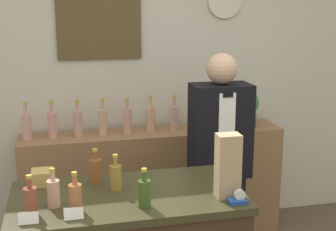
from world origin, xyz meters
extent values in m
cube|color=beige|center=(0.00, 2.00, 1.35)|extent=(5.20, 0.06, 2.70)
cube|color=brown|center=(-0.29, 1.96, 1.73)|extent=(0.67, 0.02, 0.49)
cylinder|color=beige|center=(0.76, 1.95, 1.94)|extent=(0.29, 0.03, 0.29)
cube|color=#8E6642|center=(0.10, 1.75, 0.46)|extent=(2.13, 0.37, 0.91)
cube|color=#332F1A|center=(-0.30, 0.45, 0.93)|extent=(1.21, 0.65, 0.04)
cube|color=black|center=(0.45, 1.12, 0.37)|extent=(0.31, 0.24, 0.75)
cube|color=black|center=(0.45, 1.12, 1.07)|extent=(0.41, 0.24, 0.65)
cube|color=white|center=(0.45, 0.99, 1.21)|extent=(0.11, 0.01, 0.29)
cube|color=black|center=(0.45, 0.99, 1.34)|extent=(0.07, 0.01, 0.03)
sphere|color=tan|center=(0.45, 1.12, 1.50)|extent=(0.21, 0.21, 0.21)
cylinder|color=#4C3D2D|center=(0.88, 1.73, 0.97)|extent=(0.20, 0.20, 0.11)
sphere|color=#2D6B2D|center=(0.88, 1.73, 1.12)|extent=(0.23, 0.23, 0.23)
cube|color=tan|center=(0.19, 0.30, 1.12)|extent=(0.12, 0.09, 0.34)
cube|color=#1E4799|center=(0.21, 0.20, 0.96)|extent=(0.09, 0.06, 0.02)
cylinder|color=silver|center=(0.23, 0.20, 0.99)|extent=(0.06, 0.02, 0.06)
cube|color=white|center=(-0.79, 0.21, 0.98)|extent=(0.09, 0.02, 0.06)
cube|color=white|center=(-0.59, 0.21, 0.98)|extent=(0.09, 0.02, 0.06)
cube|color=tan|center=(-0.74, 0.69, 0.99)|extent=(0.12, 0.12, 0.08)
cylinder|color=brown|center=(-0.78, 0.31, 1.02)|extent=(0.06, 0.06, 0.14)
cylinder|color=brown|center=(-0.78, 0.31, 1.11)|extent=(0.02, 0.02, 0.05)
cylinder|color=#B29933|center=(-0.78, 0.31, 1.14)|extent=(0.03, 0.03, 0.02)
cylinder|color=tan|center=(-0.68, 0.38, 1.02)|extent=(0.06, 0.06, 0.14)
cylinder|color=tan|center=(-0.68, 0.38, 1.11)|extent=(0.02, 0.02, 0.05)
cylinder|color=#B29933|center=(-0.68, 0.38, 1.14)|extent=(0.03, 0.03, 0.02)
cylinder|color=#A4663A|center=(-0.58, 0.30, 1.02)|extent=(0.06, 0.06, 0.14)
cylinder|color=#A4663A|center=(-0.58, 0.30, 1.11)|extent=(0.02, 0.02, 0.05)
cylinder|color=#B29933|center=(-0.58, 0.30, 1.14)|extent=(0.03, 0.03, 0.02)
cylinder|color=brown|center=(-0.45, 0.64, 1.02)|extent=(0.06, 0.06, 0.14)
cylinder|color=brown|center=(-0.45, 0.64, 1.11)|extent=(0.02, 0.02, 0.05)
cylinder|color=#B29933|center=(-0.45, 0.64, 1.14)|extent=(0.03, 0.03, 0.02)
cylinder|color=olive|center=(-0.36, 0.52, 1.02)|extent=(0.06, 0.06, 0.14)
cylinder|color=olive|center=(-0.36, 0.52, 1.11)|extent=(0.02, 0.02, 0.05)
cylinder|color=#B29933|center=(-0.36, 0.52, 1.14)|extent=(0.03, 0.03, 0.02)
cylinder|color=#375120|center=(-0.25, 0.27, 1.02)|extent=(0.06, 0.06, 0.14)
cylinder|color=#375120|center=(-0.25, 0.27, 1.11)|extent=(0.02, 0.02, 0.05)
cylinder|color=#B29933|center=(-0.25, 0.27, 1.14)|extent=(0.03, 0.03, 0.02)
cylinder|color=tan|center=(-0.88, 1.75, 1.01)|extent=(0.07, 0.07, 0.20)
cylinder|color=tan|center=(-0.88, 1.75, 1.15)|extent=(0.03, 0.03, 0.07)
cylinder|color=#B29933|center=(-0.88, 1.75, 1.19)|extent=(0.03, 0.03, 0.02)
cylinder|color=tan|center=(-0.69, 1.75, 1.01)|extent=(0.07, 0.07, 0.20)
cylinder|color=tan|center=(-0.69, 1.75, 1.15)|extent=(0.03, 0.03, 0.07)
cylinder|color=#B29933|center=(-0.69, 1.75, 1.19)|extent=(0.03, 0.03, 0.02)
cylinder|color=tan|center=(-0.50, 1.76, 1.01)|extent=(0.07, 0.07, 0.20)
cylinder|color=tan|center=(-0.50, 1.76, 1.15)|extent=(0.03, 0.03, 0.07)
cylinder|color=#B29933|center=(-0.50, 1.76, 1.19)|extent=(0.03, 0.03, 0.02)
cylinder|color=tan|center=(-0.30, 1.75, 1.01)|extent=(0.07, 0.07, 0.20)
cylinder|color=tan|center=(-0.30, 1.75, 1.15)|extent=(0.03, 0.03, 0.07)
cylinder|color=#B29933|center=(-0.30, 1.75, 1.19)|extent=(0.03, 0.03, 0.02)
cylinder|color=tan|center=(-0.11, 1.74, 1.01)|extent=(0.07, 0.07, 0.20)
cylinder|color=tan|center=(-0.11, 1.74, 1.15)|extent=(0.03, 0.03, 0.07)
cylinder|color=#B29933|center=(-0.11, 1.74, 1.19)|extent=(0.03, 0.03, 0.02)
cylinder|color=tan|center=(0.08, 1.76, 1.01)|extent=(0.07, 0.07, 0.20)
cylinder|color=tan|center=(0.08, 1.76, 1.15)|extent=(0.03, 0.03, 0.07)
cylinder|color=#B29933|center=(0.08, 1.76, 1.19)|extent=(0.03, 0.03, 0.02)
cylinder|color=tan|center=(0.28, 1.75, 1.01)|extent=(0.07, 0.07, 0.20)
cylinder|color=tan|center=(0.28, 1.75, 1.15)|extent=(0.03, 0.03, 0.07)
cylinder|color=#B29933|center=(0.28, 1.75, 1.19)|extent=(0.03, 0.03, 0.02)
cylinder|color=tan|center=(0.47, 1.74, 1.01)|extent=(0.07, 0.07, 0.20)
cylinder|color=tan|center=(0.47, 1.74, 1.15)|extent=(0.03, 0.03, 0.07)
cylinder|color=#B29933|center=(0.47, 1.74, 1.19)|extent=(0.03, 0.03, 0.02)
cylinder|color=tan|center=(0.66, 1.76, 1.01)|extent=(0.07, 0.07, 0.20)
cylinder|color=tan|center=(0.66, 1.76, 1.15)|extent=(0.03, 0.03, 0.07)
cylinder|color=#B29933|center=(0.66, 1.76, 1.19)|extent=(0.03, 0.03, 0.02)
camera|label=1|loc=(-0.63, -1.83, 1.93)|focal=50.00mm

